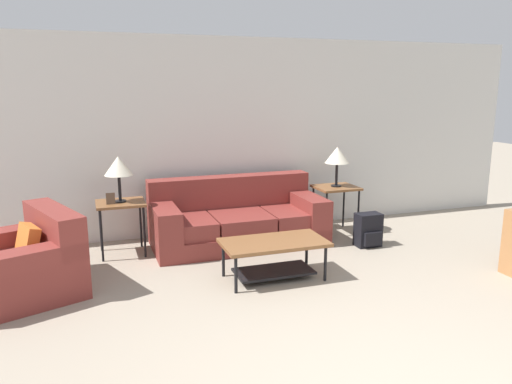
{
  "coord_description": "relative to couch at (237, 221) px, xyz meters",
  "views": [
    {
      "loc": [
        -1.85,
        -2.0,
        1.98
      ],
      "look_at": [
        -0.08,
        3.19,
        0.8
      ],
      "focal_mm": 35.0,
      "sensor_mm": 36.0,
      "label": 1
    }
  ],
  "objects": [
    {
      "name": "wall_back",
      "position": [
        0.1,
        0.63,
        1.01
      ],
      "size": [
        8.91,
        0.06,
        2.6
      ],
      "color": "silver",
      "rests_on": "ground_plane"
    },
    {
      "name": "couch",
      "position": [
        0.0,
        0.0,
        0.0
      ],
      "size": [
        2.15,
        1.0,
        0.82
      ],
      "color": "maroon",
      "rests_on": "ground_plane"
    },
    {
      "name": "armchair",
      "position": [
        -2.42,
        -0.86,
        -0.01
      ],
      "size": [
        1.36,
        1.38,
        0.8
      ],
      "color": "maroon",
      "rests_on": "ground_plane"
    },
    {
      "name": "coffee_table",
      "position": [
        0.01,
        -1.27,
        0.01
      ],
      "size": [
        1.08,
        0.58,
        0.41
      ],
      "color": "brown",
      "rests_on": "ground_plane"
    },
    {
      "name": "side_table_left",
      "position": [
        -1.41,
        0.05,
        0.28
      ],
      "size": [
        0.56,
        0.49,
        0.64
      ],
      "color": "brown",
      "rests_on": "ground_plane"
    },
    {
      "name": "side_table_right",
      "position": [
        1.41,
        0.05,
        0.28
      ],
      "size": [
        0.56,
        0.49,
        0.64
      ],
      "color": "brown",
      "rests_on": "ground_plane"
    },
    {
      "name": "table_lamp_left",
      "position": [
        -1.41,
        0.05,
        0.77
      ],
      "size": [
        0.33,
        0.33,
        0.54
      ],
      "color": "black",
      "rests_on": "side_table_left"
    },
    {
      "name": "table_lamp_right",
      "position": [
        1.41,
        0.05,
        0.77
      ],
      "size": [
        0.33,
        0.33,
        0.54
      ],
      "color": "black",
      "rests_on": "side_table_right"
    },
    {
      "name": "backpack",
      "position": [
        1.51,
        -0.64,
        -0.09
      ],
      "size": [
        0.31,
        0.28,
        0.42
      ],
      "color": "black",
      "rests_on": "ground_plane"
    },
    {
      "name": "picture_frame",
      "position": [
        -1.52,
        -0.03,
        0.41
      ],
      "size": [
        0.1,
        0.04,
        0.13
      ],
      "color": "#4C3828",
      "rests_on": "side_table_left"
    }
  ]
}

